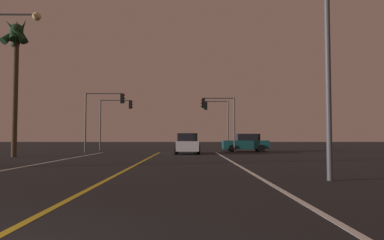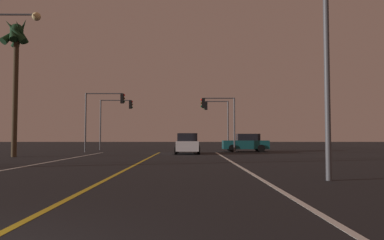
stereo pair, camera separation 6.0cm
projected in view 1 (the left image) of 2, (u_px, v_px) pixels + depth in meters
name	position (u px, v px, depth m)	size (l,w,h in m)	color
lane_edge_right	(247.00, 170.00, 15.11)	(0.16, 34.85, 0.01)	silver
lane_edge_left	(2.00, 170.00, 15.03)	(0.16, 34.85, 0.01)	silver
lane_center_divider	(125.00, 170.00, 15.07)	(0.16, 34.85, 0.01)	gold
car_ahead_far	(187.00, 144.00, 30.07)	(2.02, 4.30, 1.70)	black
car_crossing_side	(246.00, 143.00, 34.53)	(4.30, 2.02, 1.70)	black
traffic_light_near_right	(218.00, 111.00, 33.19)	(3.17, 0.36, 5.00)	#4C4C51
traffic_light_near_left	(105.00, 108.00, 33.13)	(3.66, 0.36, 5.43)	#4C4C51
traffic_light_far_right	(216.00, 114.00, 38.69)	(2.67, 0.36, 5.25)	#4C4C51
traffic_light_far_left	(116.00, 112.00, 38.62)	(3.51, 0.36, 5.36)	#4C4C51
street_lamp_right_near	(312.00, 31.00, 11.82)	(2.13, 0.44, 7.61)	#4C4C51
street_lamp_left_mid	(6.00, 66.00, 18.43)	(2.35, 0.44, 7.83)	#4C4C51
palm_tree_left_mid	(16.00, 46.00, 25.61)	(2.02, 2.07, 9.92)	#473826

